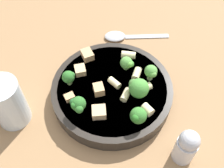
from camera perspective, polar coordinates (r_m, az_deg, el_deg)
The scene contains 22 objects.
ground_plane at distance 0.58m, azimuth 0.00°, elevation -2.42°, with size 2.00×2.00×0.00m, color #936D47.
pasta_bowl at distance 0.57m, azimuth 0.00°, elevation -1.37°, with size 0.24×0.24×0.03m.
broccoli_floret_0 at distance 0.51m, azimuth -6.99°, elevation -4.14°, with size 0.03×0.03×0.04m.
broccoli_floret_1 at distance 0.57m, azimuth 3.02°, elevation 4.27°, with size 0.03×0.03×0.03m.
broccoli_floret_2 at distance 0.53m, azimuth 5.31°, elevation -0.79°, with size 0.04×0.04×0.04m.
broccoli_floret_3 at distance 0.50m, azimuth 5.27°, elevation -6.48°, with size 0.03×0.03×0.04m.
broccoli_floret_4 at distance 0.56m, azimuth 7.97°, elevation 2.38°, with size 0.03×0.03×0.04m.
broccoli_floret_5 at distance 0.55m, azimuth -8.81°, elevation 1.43°, with size 0.03×0.02×0.03m.
rigatoni_0 at distance 0.57m, azimuth 5.04°, elevation 2.08°, with size 0.01×0.01×0.03m, color beige.
rigatoni_1 at distance 0.55m, azimuth 6.95°, elevation -0.66°, with size 0.01×0.01×0.02m, color beige.
rigatoni_2 at distance 0.52m, azimuth 7.44°, elevation -4.92°, with size 0.02×0.02×0.02m, color beige.
rigatoni_3 at distance 0.60m, azimuth 3.36°, elevation 5.92°, with size 0.02×0.02×0.03m, color beige.
rigatoni_4 at distance 0.55m, azimuth 0.63°, elevation 0.16°, with size 0.01×0.01×0.03m, color beige.
rigatoni_5 at distance 0.54m, azimuth 2.76°, elevation -2.26°, with size 0.01×0.01×0.03m, color beige.
chicken_chunk_0 at distance 0.52m, azimuth -2.66°, elevation -5.72°, with size 0.03×0.02×0.02m, color tan.
chicken_chunk_1 at distance 0.58m, azimuth -6.48°, elevation 2.81°, with size 0.02×0.02×0.01m, color tan.
chicken_chunk_2 at distance 0.60m, azimuth -5.03°, elevation 5.95°, with size 0.03×0.02×0.02m, color tan.
chicken_chunk_3 at distance 0.54m, azimuth -2.72°, elevation -1.10°, with size 0.02×0.02×0.02m, color tan.
chicken_chunk_4 at distance 0.54m, azimuth -8.62°, elevation -2.66°, with size 0.02×0.01×0.01m, color tan.
drinking_glass at distance 0.55m, azimuth -20.21°, elevation -4.02°, with size 0.06×0.06×0.10m.
pepper_shaker at distance 0.50m, azimuth 14.88°, elevation -12.16°, with size 0.04×0.04×0.08m.
spoon at distance 0.69m, azimuth 2.33°, elevation 9.68°, with size 0.12×0.13×0.01m.
Camera 1 is at (-0.24, -0.21, 0.49)m, focal length 45.00 mm.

